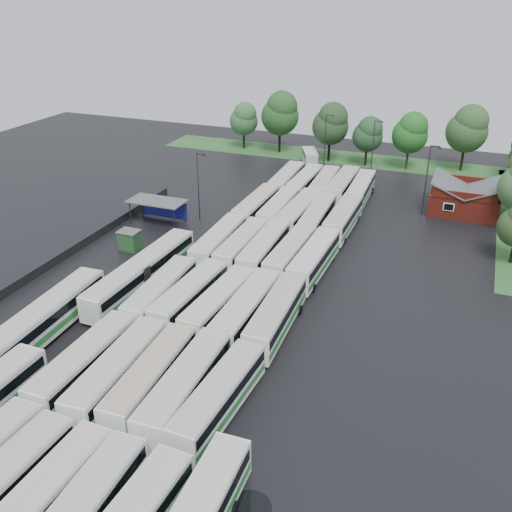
% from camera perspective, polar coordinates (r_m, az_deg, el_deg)
% --- Properties ---
extents(ground, '(160.00, 160.00, 0.00)m').
position_cam_1_polar(ground, '(60.49, -5.99, -6.48)').
color(ground, black).
rests_on(ground, ground).
extents(brick_building, '(10.07, 8.60, 5.39)m').
position_cam_1_polar(brick_building, '(92.77, 20.12, 5.22)').
color(brick_building, maroon).
rests_on(brick_building, ground).
extents(wash_shed, '(8.20, 4.20, 3.58)m').
position_cam_1_polar(wash_shed, '(84.11, -9.73, 5.21)').
color(wash_shed, '#2D2D30').
rests_on(wash_shed, ground).
extents(utility_hut, '(2.70, 2.20, 2.62)m').
position_cam_1_polar(utility_hut, '(76.95, -12.54, 1.58)').
color(utility_hut, '#1F4921').
rests_on(utility_hut, ground).
extents(grass_strip_north, '(80.00, 10.00, 0.01)m').
position_cam_1_polar(grass_strip_north, '(116.51, 9.74, 9.54)').
color(grass_strip_north, '#285B25').
rests_on(grass_strip_north, ground).
extents(west_fence, '(0.10, 50.00, 1.20)m').
position_cam_1_polar(west_fence, '(77.35, -18.06, 0.42)').
color(west_fence, '#2D2D30').
rests_on(west_fence, ground).
extents(bus_r0c2, '(2.94, 12.56, 3.48)m').
position_cam_1_polar(bus_r0c2, '(42.33, -20.78, -22.21)').
color(bus_r0c2, silver).
rests_on(bus_r0c2, ground).
extents(bus_r1c0, '(2.79, 12.96, 3.61)m').
position_cam_1_polar(bus_r1c0, '(53.03, -16.70, -10.21)').
color(bus_r1c0, silver).
rests_on(bus_r1c0, ground).
extents(bus_r1c1, '(3.32, 13.23, 3.65)m').
position_cam_1_polar(bus_r1c1, '(51.21, -13.60, -11.19)').
color(bus_r1c1, silver).
rests_on(bus_r1c1, ground).
extents(bus_r1c2, '(3.29, 12.80, 3.53)m').
position_cam_1_polar(bus_r1c2, '(50.05, -10.43, -11.92)').
color(bus_r1c2, silver).
rests_on(bus_r1c2, ground).
extents(bus_r1c3, '(3.14, 13.26, 3.67)m').
position_cam_1_polar(bus_r1c3, '(48.63, -7.06, -12.82)').
color(bus_r1c3, silver).
rests_on(bus_r1c3, ground).
extents(bus_r1c4, '(3.23, 12.67, 3.50)m').
position_cam_1_polar(bus_r1c4, '(47.47, -3.69, -13.93)').
color(bus_r1c4, silver).
rests_on(bus_r1c4, ground).
extents(bus_r2c0, '(3.22, 12.76, 3.52)m').
position_cam_1_polar(bus_r2c0, '(62.16, -9.48, -3.67)').
color(bus_r2c0, silver).
rests_on(bus_r2c0, ground).
extents(bus_r2c1, '(3.24, 12.85, 3.55)m').
position_cam_1_polar(bus_r2c1, '(61.12, -6.61, -4.00)').
color(bus_r2c1, silver).
rests_on(bus_r2c1, ground).
extents(bus_r2c2, '(3.31, 12.72, 3.51)m').
position_cam_1_polar(bus_r2c2, '(59.46, -3.71, -4.82)').
color(bus_r2c2, silver).
rests_on(bus_r2c2, ground).
extents(bus_r2c3, '(2.80, 13.11, 3.65)m').
position_cam_1_polar(bus_r2c3, '(58.16, -0.96, -5.44)').
color(bus_r2c3, silver).
rests_on(bus_r2c3, ground).
extents(bus_r2c4, '(3.23, 13.07, 3.61)m').
position_cam_1_polar(bus_r2c4, '(57.40, 2.03, -5.94)').
color(bus_r2c4, silver).
rests_on(bus_r2c4, ground).
extents(bus_r3c0, '(3.16, 12.99, 3.59)m').
position_cam_1_polar(bus_r3c0, '(73.05, -3.69, 1.40)').
color(bus_r3c0, silver).
rests_on(bus_r3c0, ground).
extents(bus_r3c1, '(2.80, 12.61, 3.50)m').
position_cam_1_polar(bus_r3c1, '(71.95, -1.42, 1.00)').
color(bus_r3c1, silver).
rests_on(bus_r3c1, ground).
extents(bus_r3c2, '(3.15, 13.05, 3.61)m').
position_cam_1_polar(bus_r3c2, '(70.83, 0.83, 0.63)').
color(bus_r3c2, silver).
rests_on(bus_r3c2, ground).
extents(bus_r3c3, '(2.89, 12.68, 3.52)m').
position_cam_1_polar(bus_r3c3, '(69.96, 3.46, 0.20)').
color(bus_r3c3, silver).
rests_on(bus_r3c3, ground).
extents(bus_r3c4, '(3.01, 13.17, 3.65)m').
position_cam_1_polar(bus_r3c4, '(68.73, 5.82, -0.32)').
color(bus_r3c4, silver).
rests_on(bus_r3c4, ground).
extents(bus_r4c0, '(2.76, 12.87, 3.58)m').
position_cam_1_polar(bus_r4c0, '(84.49, 0.07, 4.95)').
color(bus_r4c0, silver).
rests_on(bus_r4c0, ground).
extents(bus_r4c1, '(2.95, 12.72, 3.53)m').
position_cam_1_polar(bus_r4c1, '(83.58, 2.30, 4.67)').
color(bus_r4c1, silver).
rests_on(bus_r4c1, ground).
extents(bus_r4c2, '(3.06, 13.22, 3.67)m').
position_cam_1_polar(bus_r4c2, '(82.33, 4.31, 4.33)').
color(bus_r4c2, silver).
rests_on(bus_r4c2, ground).
extents(bus_r4c3, '(3.14, 12.59, 3.48)m').
position_cam_1_polar(bus_r4c3, '(81.56, 6.20, 3.96)').
color(bus_r4c3, silver).
rests_on(bus_r4c3, ground).
extents(bus_r4c4, '(2.79, 13.07, 3.64)m').
position_cam_1_polar(bus_r4c4, '(81.11, 8.72, 3.74)').
color(bus_r4c4, silver).
rests_on(bus_r4c4, ground).
extents(bus_r5c0, '(3.13, 12.77, 3.53)m').
position_cam_1_polar(bus_r5c0, '(96.28, 3.07, 7.58)').
color(bus_r5c0, silver).
rests_on(bus_r5c0, ground).
extents(bus_r5c1, '(2.71, 12.47, 3.47)m').
position_cam_1_polar(bus_r5c1, '(95.41, 4.93, 7.33)').
color(bus_r5c1, silver).
rests_on(bus_r5c1, ground).
extents(bus_r5c2, '(3.26, 12.55, 3.46)m').
position_cam_1_polar(bus_r5c2, '(94.72, 6.84, 7.09)').
color(bus_r5c2, silver).
rests_on(bus_r5c2, ground).
extents(bus_r5c3, '(2.93, 13.15, 3.65)m').
position_cam_1_polar(bus_r5c3, '(94.13, 8.63, 6.93)').
color(bus_r5c3, silver).
rests_on(bus_r5c3, ground).
extents(bus_r5c4, '(3.11, 12.56, 3.47)m').
position_cam_1_polar(bus_r5c4, '(93.50, 10.45, 6.59)').
color(bus_r5c4, silver).
rests_on(bus_r5c4, ground).
extents(artic_bus_west_b, '(3.30, 19.41, 3.59)m').
position_cam_1_polar(artic_bus_west_b, '(66.72, -11.32, -1.60)').
color(artic_bus_west_b, silver).
rests_on(artic_bus_west_b, ground).
extents(artic_bus_west_c, '(3.63, 19.82, 3.66)m').
position_cam_1_polar(artic_bus_west_c, '(59.52, -21.15, -6.59)').
color(artic_bus_west_c, silver).
rests_on(artic_bus_west_c, ground).
extents(minibus, '(4.73, 6.80, 2.79)m').
position_cam_1_polar(minibus, '(111.35, 5.41, 9.86)').
color(minibus, silver).
rests_on(minibus, ground).
extents(tree_north_0, '(5.85, 5.85, 9.70)m').
position_cam_1_polar(tree_north_0, '(121.03, -1.19, 13.57)').
color(tree_north_0, black).
rests_on(tree_north_0, ground).
extents(tree_north_1, '(7.57, 7.57, 12.53)m').
position_cam_1_polar(tree_north_1, '(117.72, 2.48, 14.10)').
color(tree_north_1, black).
rests_on(tree_north_1, ground).
extents(tree_north_2, '(6.96, 6.96, 11.52)m').
position_cam_1_polar(tree_north_2, '(112.55, 7.54, 13.01)').
color(tree_north_2, black).
rests_on(tree_north_2, ground).
extents(tree_north_3, '(5.72, 5.72, 9.47)m').
position_cam_1_polar(tree_north_3, '(111.15, 11.18, 11.89)').
color(tree_north_3, black).
rests_on(tree_north_3, ground).
extents(tree_north_4, '(6.53, 6.53, 10.82)m').
position_cam_1_polar(tree_north_4, '(110.31, 15.24, 11.83)').
color(tree_north_4, '#3A2C1E').
rests_on(tree_north_4, ground).
extents(tree_north_5, '(7.45, 7.45, 12.34)m').
position_cam_1_polar(tree_north_5, '(112.19, 20.46, 11.87)').
color(tree_north_5, black).
rests_on(tree_north_5, ground).
extents(lamp_post_ne, '(1.65, 0.32, 10.71)m').
position_cam_1_polar(lamp_post_ne, '(88.53, 16.80, 7.74)').
color(lamp_post_ne, '#2D2D30').
rests_on(lamp_post_ne, ground).
extents(lamp_post_nw, '(1.56, 0.30, 10.15)m').
position_cam_1_polar(lamp_post_nw, '(83.46, -5.73, 7.41)').
color(lamp_post_nw, '#2D2D30').
rests_on(lamp_post_nw, ground).
extents(lamp_post_back_w, '(1.63, 0.32, 10.59)m').
position_cam_1_polar(lamp_post_back_w, '(106.01, 7.00, 11.53)').
color(lamp_post_back_w, '#2D2D30').
rests_on(lamp_post_back_w, ground).
extents(lamp_post_back_e, '(1.55, 0.30, 10.06)m').
position_cam_1_polar(lamp_post_back_e, '(105.20, 11.70, 10.90)').
color(lamp_post_back_e, '#2D2D30').
rests_on(lamp_post_back_e, ground).
extents(puddle_0, '(5.24, 5.24, 0.01)m').
position_cam_1_polar(puddle_0, '(51.59, -19.77, -14.69)').
color(puddle_0, black).
rests_on(puddle_0, ground).
extents(puddle_2, '(5.41, 5.41, 0.01)m').
position_cam_1_polar(puddle_2, '(64.67, -14.38, -4.91)').
color(puddle_2, black).
rests_on(puddle_2, ground).
extents(puddle_3, '(3.08, 3.08, 0.01)m').
position_cam_1_polar(puddle_3, '(56.90, -1.71, -8.64)').
color(puddle_3, black).
rests_on(puddle_3, ground).
extents(puddle_4, '(3.05, 3.05, 0.01)m').
position_cam_1_polar(puddle_4, '(42.32, -0.65, -23.87)').
color(puddle_4, black).
rests_on(puddle_4, ground).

